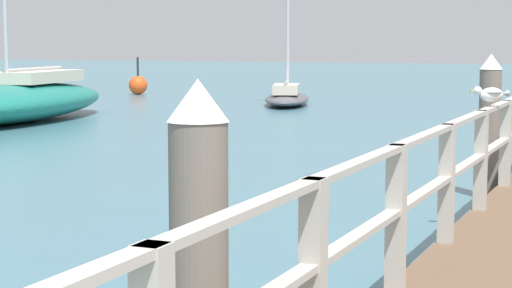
% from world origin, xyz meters
% --- Properties ---
extents(dock_piling_near, '(0.29, 0.29, 1.87)m').
position_xyz_m(dock_piling_near, '(-1.48, 3.56, 0.94)').
color(dock_piling_near, '#6B6056').
rests_on(dock_piling_near, ground_plane).
extents(dock_piling_far, '(0.29, 0.29, 1.87)m').
position_xyz_m(dock_piling_far, '(-1.48, 11.91, 0.94)').
color(dock_piling_far, '#6B6056').
rests_on(dock_piling_far, ground_plane).
extents(seagull_foreground, '(0.36, 0.37, 0.21)m').
position_xyz_m(seagull_foreground, '(-1.10, 9.59, 1.49)').
color(seagull_foreground, white).
rests_on(seagull_foreground, pier_railing).
extents(boat_2, '(3.59, 8.30, 10.46)m').
position_xyz_m(boat_2, '(-14.22, 18.76, 0.54)').
color(boat_2, '#197266').
rests_on(boat_2, ground_plane).
extents(boat_4, '(2.69, 4.63, 5.18)m').
position_xyz_m(boat_4, '(-10.15, 26.96, 0.28)').
color(boat_4, '#4C4C51').
rests_on(boat_4, ground_plane).
extents(channel_buoy, '(0.70, 0.70, 1.40)m').
position_xyz_m(channel_buoy, '(-17.35, 30.05, 0.36)').
color(channel_buoy, '#E54C19').
rests_on(channel_buoy, ground_plane).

